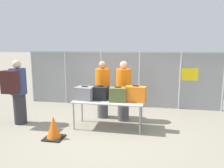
{
  "coord_description": "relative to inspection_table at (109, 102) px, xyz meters",
  "views": [
    {
      "loc": [
        1.19,
        -5.35,
        2.11
      ],
      "look_at": [
        0.01,
        0.57,
        1.05
      ],
      "focal_mm": 35.0,
      "sensor_mm": 36.0,
      "label": 1
    }
  ],
  "objects": [
    {
      "name": "suitcase_grey",
      "position": [
        -0.62,
        -0.03,
        0.22
      ],
      "size": [
        0.52,
        0.42,
        0.36
      ],
      "color": "slate",
      "rests_on": "inspection_table"
    },
    {
      "name": "fence_section",
      "position": [
        -0.02,
        2.13,
        0.33
      ],
      "size": [
        6.8,
        0.07,
        1.91
      ],
      "color": "#9EA0A5",
      "rests_on": "ground_plane"
    },
    {
      "name": "utility_trailer",
      "position": [
        2.17,
        4.52,
        -0.23
      ],
      "size": [
        4.02,
        2.18,
        0.76
      ],
      "color": "white",
      "rests_on": "ground_plane"
    },
    {
      "name": "security_worker_near",
      "position": [
        -0.35,
        0.79,
        0.19
      ],
      "size": [
        0.41,
        0.41,
        1.67
      ],
      "rotation": [
        0.0,
        0.0,
        3.16
      ],
      "color": "#4C4C51",
      "rests_on": "ground_plane"
    },
    {
      "name": "security_worker_far",
      "position": [
        0.3,
        0.64,
        0.2
      ],
      "size": [
        0.42,
        0.42,
        1.69
      ],
      "rotation": [
        0.0,
        0.0,
        2.98
      ],
      "color": "#4C4C51",
      "rests_on": "ground_plane"
    },
    {
      "name": "suitcase_orange",
      "position": [
        0.69,
        -0.0,
        0.25
      ],
      "size": [
        0.52,
        0.29,
        0.41
      ],
      "color": "orange",
      "rests_on": "inspection_table"
    },
    {
      "name": "traffic_cone",
      "position": [
        -1.09,
        -0.93,
        -0.42
      ],
      "size": [
        0.43,
        0.43,
        0.54
      ],
      "color": "black",
      "rests_on": "ground_plane"
    },
    {
      "name": "suitcase_olive",
      "position": [
        0.26,
        -0.06,
        0.23
      ],
      "size": [
        0.44,
        0.32,
        0.38
      ],
      "color": "#566033",
      "rests_on": "inspection_table"
    },
    {
      "name": "suitcase_black",
      "position": [
        -0.22,
        0.06,
        0.23
      ],
      "size": [
        0.38,
        0.34,
        0.37
      ],
      "color": "black",
      "rests_on": "inspection_table"
    },
    {
      "name": "inspection_table",
      "position": [
        0.0,
        0.0,
        0.0
      ],
      "size": [
        1.79,
        0.76,
        0.73
      ],
      "color": "#B2B2AD",
      "rests_on": "ground_plane"
    },
    {
      "name": "traveler_hooded",
      "position": [
        -2.44,
        -0.23,
        0.29
      ],
      "size": [
        0.43,
        0.67,
        1.74
      ],
      "rotation": [
        0.0,
        0.0,
        0.03
      ],
      "color": "#2D2D33",
      "rests_on": "ground_plane"
    },
    {
      "name": "ground_plane",
      "position": [
        -0.04,
        0.03,
        -0.67
      ],
      "size": [
        120.0,
        120.0,
        0.0
      ],
      "primitive_type": "plane",
      "color": "gray"
    }
  ]
}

